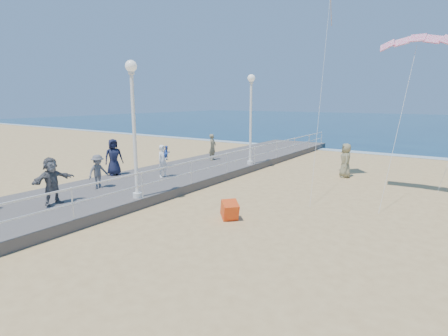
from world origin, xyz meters
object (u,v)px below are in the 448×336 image
Objects in this scene: spectator_5 at (52,181)px; spectator_6 at (213,147)px; lamp_post_far at (251,110)px; woman_holding_toddler at (163,161)px; toddler_held at (167,153)px; box_kite at (230,212)px; lamp_post_mid at (133,116)px; spectator_4 at (114,157)px; beach_walker_c at (346,160)px; spectator_2 at (98,171)px.

spectator_5 is 11.35m from spectator_6.
woman_holding_toddler is at bearing -107.82° from lamp_post_far.
toddler_held reaches higher than box_kite.
lamp_post_mid reaches higher than box_kite.
toddler_held is 0.40× the size of spectator_4.
lamp_post_far is 2.81× the size of spectator_4.
spectator_4 is at bearing -122.27° from lamp_post_far.
lamp_post_far is 3.69m from spectator_6.
beach_walker_c is at bearing 14.26° from lamp_post_far.
beach_walker_c is 9.66m from box_kite.
woman_holding_toddler is 10.00m from beach_walker_c.
spectator_5 is at bearing -177.61° from toddler_held.
lamp_post_far is 9.67m from box_kite.
toddler_held is 0.42× the size of spectator_5.
lamp_post_far is at bearing -12.05° from toddler_held.
box_kite is (5.82, 3.22, -0.99)m from spectator_5.
lamp_post_far is at bearing -13.01° from woman_holding_toddler.
lamp_post_mid is 9.00m from lamp_post_far.
spectator_6 is at bearing -178.43° from lamp_post_far.
toddler_held is (-1.66, 3.51, -2.04)m from lamp_post_mid.
beach_walker_c is (5.33, 1.35, -2.71)m from lamp_post_far.
spectator_2 is 2.50× the size of box_kite.
spectator_4 is 12.54m from beach_walker_c.
toddler_held is 0.39× the size of beach_walker_c.
lamp_post_far reaches higher than toddler_held.
toddler_held is 2.88m from spectator_4.
lamp_post_mid is 3.24× the size of woman_holding_toddler.
spectator_6 is at bearing 16.47° from toddler_held.
lamp_post_far is 3.55× the size of spectator_2.
spectator_6 is 0.89× the size of beach_walker_c.
spectator_5 is at bearing 177.43° from spectator_6.
woman_holding_toddler is 0.86× the size of beach_walker_c.
spectator_5 is at bearing -99.52° from lamp_post_far.
lamp_post_mid is at bearing -52.91° from beach_walker_c.
woman_holding_toddler is 2.67m from spectator_4.
toddler_held is at bearing -175.29° from spectator_6.
spectator_6 is at bearing 11.52° from spectator_4.
beach_walker_c is (9.58, 8.08, -0.40)m from spectator_4.
toddler_held is (-1.66, -5.49, -2.04)m from lamp_post_far.
spectator_2 is at bearing -63.35° from beach_walker_c.
woman_holding_toddler reaches higher than toddler_held.
lamp_post_mid is at bearing -149.84° from toddler_held.
beach_walker_c is at bearing 62.76° from lamp_post_mid.
spectator_2 is at bearing 171.42° from woman_holding_toddler.
toddler_held is at bearing -13.96° from spectator_2.
lamp_post_far is 6.41m from woman_holding_toddler.
lamp_post_mid reaches higher than woman_holding_toddler.
lamp_post_mid reaches higher than toddler_held.
spectator_5 is 6.72m from box_kite.
box_kite is at bearing -82.48° from spectator_2.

